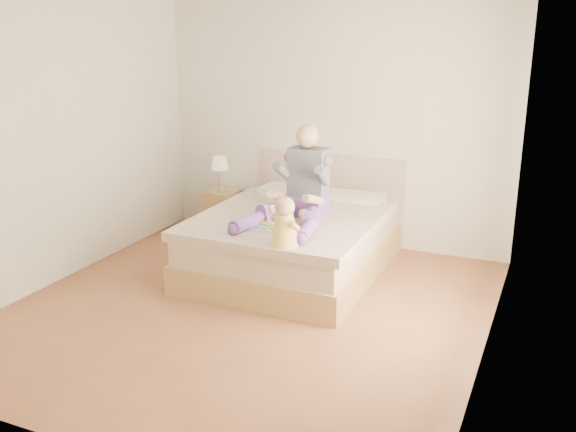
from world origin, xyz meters
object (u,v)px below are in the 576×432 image
at_px(baby, 286,225).
at_px(bed, 296,239).
at_px(adult, 300,191).
at_px(nightstand, 222,210).
at_px(tray, 280,224).

bearing_deg(baby, bed, 129.09).
xyz_separation_m(bed, adult, (0.13, -0.21, 0.56)).
height_order(nightstand, tray, tray).
relative_size(adult, tray, 2.12).
bearing_deg(bed, adult, -58.79).
xyz_separation_m(nightstand, baby, (1.63, -1.76, 0.53)).
xyz_separation_m(bed, tray, (0.08, -0.56, 0.33)).
bearing_deg(baby, adult, 125.00).
height_order(nightstand, baby, baby).
distance_m(nightstand, tray, 1.98).
bearing_deg(nightstand, adult, -33.57).
relative_size(bed, baby, 5.15).
xyz_separation_m(adult, baby, (0.19, -0.76, -0.10)).
bearing_deg(baby, tray, 141.12).
distance_m(tray, baby, 0.49).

